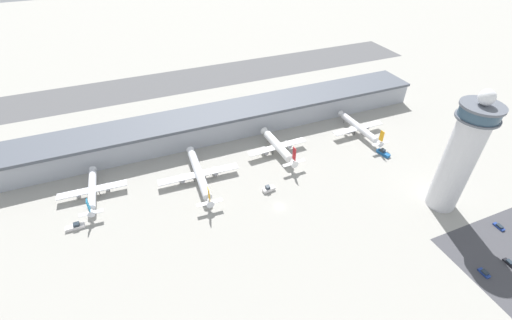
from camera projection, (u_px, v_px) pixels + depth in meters
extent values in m
plane|color=#9E9B93|center=(279.00, 207.00, 155.40)|extent=(1000.00, 1000.00, 0.00)
cube|color=#A3A8B2|center=(229.00, 122.00, 203.16)|extent=(245.63, 22.00, 12.72)
cube|color=#4C515B|center=(229.00, 111.00, 198.84)|extent=(245.63, 25.00, 1.60)
cube|color=#515154|center=(196.00, 79.00, 267.62)|extent=(368.45, 44.00, 0.01)
cylinder|color=silver|center=(456.00, 165.00, 143.64)|extent=(12.56, 12.56, 44.80)
cylinder|color=#565B66|center=(478.00, 118.00, 129.86)|extent=(16.18, 16.18, 0.80)
cylinder|color=#334C60|center=(480.00, 112.00, 128.37)|extent=(14.88, 14.88, 4.16)
cylinder|color=#565B66|center=(483.00, 106.00, 126.81)|extent=(16.18, 16.18, 1.00)
sphere|color=white|center=(487.00, 97.00, 124.66)|extent=(6.10, 6.10, 6.10)
cylinder|color=silver|center=(92.00, 189.00, 158.69)|extent=(4.65, 26.12, 3.49)
cone|color=silver|center=(93.00, 171.00, 169.62)|extent=(3.63, 3.29, 3.49)
cone|color=silver|center=(91.00, 211.00, 147.37)|extent=(3.33, 4.33, 3.14)
cube|color=silver|center=(93.00, 190.00, 159.45)|extent=(30.89, 5.77, 0.44)
cylinder|color=#A8A8B2|center=(78.00, 193.00, 159.10)|extent=(2.09, 3.92, 1.92)
cylinder|color=#A8A8B2|center=(108.00, 187.00, 162.58)|extent=(2.09, 3.92, 1.92)
cube|color=#197FB2|center=(88.00, 205.00, 144.00)|extent=(0.42, 2.81, 5.59)
cube|color=silver|center=(91.00, 213.00, 146.23)|extent=(9.85, 2.44, 0.24)
cylinder|color=black|center=(94.00, 179.00, 169.31)|extent=(0.28, 0.28, 2.39)
cylinder|color=black|center=(99.00, 193.00, 160.92)|extent=(0.28, 0.28, 2.39)
cylinder|color=black|center=(88.00, 196.00, 159.60)|extent=(0.28, 0.28, 2.39)
cylinder|color=silver|center=(199.00, 174.00, 167.74)|extent=(5.48, 35.98, 4.14)
cone|color=silver|center=(191.00, 152.00, 182.55)|extent=(4.28, 3.88, 4.14)
cone|color=silver|center=(209.00, 201.00, 152.48)|extent=(3.91, 5.11, 3.73)
cube|color=silver|center=(199.00, 174.00, 168.72)|extent=(39.88, 5.89, 0.44)
cylinder|color=#A8A8B2|center=(182.00, 179.00, 167.93)|extent=(2.45, 4.64, 2.28)
cylinder|color=#A8A8B2|center=(215.00, 171.00, 172.52)|extent=(2.45, 4.64, 2.28)
cube|color=orange|center=(209.00, 194.00, 148.48)|extent=(0.40, 2.81, 6.63)
cube|color=silver|center=(210.00, 202.00, 151.18)|extent=(11.66, 2.43, 0.24)
cylinder|color=black|center=(193.00, 160.00, 182.13)|extent=(0.28, 0.28, 2.06)
cylinder|color=black|center=(205.00, 177.00, 170.35)|extent=(0.28, 0.28, 2.06)
cylinder|color=black|center=(194.00, 180.00, 168.76)|extent=(0.28, 0.28, 2.06)
cylinder|color=white|center=(278.00, 146.00, 185.83)|extent=(5.72, 26.34, 4.47)
cone|color=white|center=(266.00, 132.00, 196.72)|extent=(4.66, 4.23, 4.47)
cone|color=white|center=(292.00, 162.00, 174.46)|extent=(4.27, 5.55, 4.02)
cube|color=white|center=(277.00, 147.00, 186.68)|extent=(34.23, 6.04, 0.44)
cylinder|color=#A8A8B2|center=(265.00, 151.00, 185.80)|extent=(2.69, 5.03, 2.46)
cylinder|color=#A8A8B2|center=(288.00, 145.00, 190.64)|extent=(2.69, 5.03, 2.46)
cube|color=red|center=(294.00, 154.00, 170.18)|extent=(0.43, 2.81, 7.15)
cube|color=white|center=(294.00, 163.00, 173.13)|extent=(12.59, 2.60, 0.24)
cylinder|color=black|center=(268.00, 140.00, 196.50)|extent=(0.28, 0.28, 2.46)
cylinder|color=black|center=(283.00, 150.00, 188.78)|extent=(0.28, 0.28, 2.46)
cylinder|color=black|center=(273.00, 153.00, 186.67)|extent=(0.28, 0.28, 2.46)
cylinder|color=white|center=(359.00, 127.00, 201.23)|extent=(4.55, 30.42, 3.75)
cone|color=white|center=(342.00, 114.00, 213.51)|extent=(3.84, 3.47, 3.75)
cone|color=white|center=(379.00, 143.00, 188.53)|extent=(3.49, 4.59, 3.38)
cube|color=white|center=(358.00, 128.00, 202.07)|extent=(33.26, 5.28, 0.44)
cylinder|color=#A8A8B2|center=(347.00, 131.00, 201.24)|extent=(2.17, 4.18, 2.06)
cylinder|color=#A8A8B2|center=(366.00, 126.00, 205.72)|extent=(2.17, 4.18, 2.06)
cube|color=orange|center=(382.00, 136.00, 184.93)|extent=(0.37, 2.81, 6.00)
cube|color=white|center=(380.00, 143.00, 187.36)|extent=(10.55, 2.28, 0.24)
cylinder|color=black|center=(344.00, 121.00, 213.37)|extent=(0.28, 0.28, 2.75)
cylinder|color=black|center=(362.00, 131.00, 203.90)|extent=(0.28, 0.28, 2.75)
cylinder|color=black|center=(355.00, 133.00, 202.21)|extent=(0.28, 0.28, 2.75)
cube|color=black|center=(383.00, 154.00, 187.46)|extent=(3.72, 6.86, 0.12)
cube|color=#195699|center=(383.00, 153.00, 187.00)|extent=(4.07, 8.09, 1.65)
cube|color=#232D38|center=(383.00, 150.00, 186.60)|extent=(2.69, 2.72, 1.35)
cube|color=black|center=(269.00, 191.00, 164.05)|extent=(5.31, 2.83, 0.12)
cube|color=silver|center=(269.00, 189.00, 163.56)|extent=(6.29, 3.03, 1.73)
cube|color=#232D38|center=(268.00, 187.00, 162.38)|extent=(2.03, 2.30, 1.42)
cube|color=black|center=(76.00, 228.00, 145.18)|extent=(6.43, 2.41, 0.12)
cube|color=silver|center=(75.00, 227.00, 144.77)|extent=(7.65, 2.53, 1.47)
cube|color=#232D38|center=(76.00, 224.00, 144.19)|extent=(2.31, 2.16, 1.20)
cube|color=black|center=(484.00, 274.00, 127.45)|extent=(1.82, 3.63, 0.12)
cube|color=navy|center=(484.00, 273.00, 127.26)|extent=(1.90, 4.32, 0.77)
cube|color=#232D38|center=(485.00, 272.00, 126.76)|extent=(1.67, 2.38, 0.63)
cube|color=black|center=(498.00, 227.00, 145.53)|extent=(1.83, 3.98, 0.12)
cube|color=navy|center=(499.00, 227.00, 145.33)|extent=(1.93, 4.73, 0.77)
cube|color=#232D38|center=(500.00, 226.00, 144.82)|extent=(1.65, 2.62, 0.63)
cube|color=black|center=(508.00, 263.00, 131.05)|extent=(1.86, 3.56, 0.12)
cube|color=black|center=(509.00, 263.00, 130.85)|extent=(1.96, 4.22, 0.80)
cube|color=#232D38|center=(510.00, 262.00, 130.33)|extent=(1.66, 2.35, 0.65)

